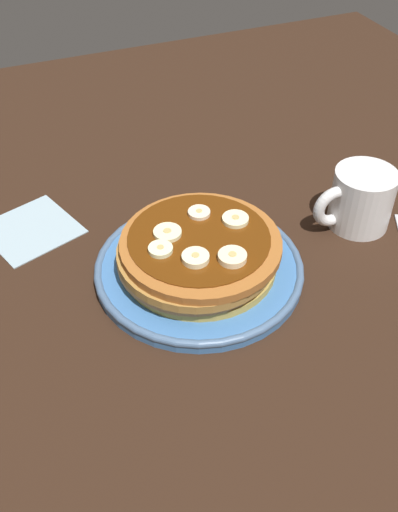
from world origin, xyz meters
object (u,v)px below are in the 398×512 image
(banana_slice_1, at_px, (232,257))
(coffee_mug, at_px, (360,199))
(plate, at_px, (199,268))
(banana_slice_2, at_px, (235,220))
(pancake_stack, at_px, (197,254))
(banana_slice_5, at_px, (195,258))
(banana_slice_3, at_px, (199,213))
(napkin, at_px, (31,229))
(banana_slice_4, at_px, (161,250))
(banana_slice_0, at_px, (167,233))

(banana_slice_1, xyz_separation_m, coffee_mug, (-0.21, -0.06, -0.02))
(plate, height_order, banana_slice_2, banana_slice_2)
(pancake_stack, relative_size, banana_slice_5, 6.32)
(plate, bearing_deg, banana_slice_3, -112.63)
(coffee_mug, distance_m, napkin, 0.44)
(banana_slice_2, distance_m, banana_slice_4, 0.10)
(banana_slice_4, distance_m, banana_slice_5, 0.04)
(pancake_stack, distance_m, coffee_mug, 0.24)
(banana_slice_0, distance_m, banana_slice_5, 0.06)
(banana_slice_5, xyz_separation_m, napkin, (0.16, -0.20, -0.06))
(banana_slice_5, bearing_deg, banana_slice_2, -146.54)
(banana_slice_3, bearing_deg, banana_slice_2, 140.81)
(napkin, bearing_deg, coffee_mug, 159.38)
(banana_slice_4, distance_m, napkin, 0.22)
(banana_slice_1, bearing_deg, coffee_mug, -163.99)
(banana_slice_4, bearing_deg, plate, -172.61)
(banana_slice_0, distance_m, banana_slice_4, 0.03)
(banana_slice_3, xyz_separation_m, coffee_mug, (-0.22, 0.03, -0.02))
(plate, xyz_separation_m, napkin, (0.18, -0.16, -0.01))
(banana_slice_0, bearing_deg, banana_slice_1, 126.68)
(banana_slice_5, relative_size, coffee_mug, 0.27)
(plate, relative_size, banana_slice_0, 7.64)
(coffee_mug, bearing_deg, banana_slice_5, 10.45)
(plate, relative_size, banana_slice_4, 9.03)
(banana_slice_1, distance_m, banana_slice_4, 0.08)
(banana_slice_0, height_order, banana_slice_1, banana_slice_1)
(banana_slice_2, bearing_deg, banana_slice_0, -5.07)
(pancake_stack, relative_size, banana_slice_0, 5.89)
(coffee_mug, bearing_deg, banana_slice_0, -1.72)
(pancake_stack, xyz_separation_m, banana_slice_5, (0.01, 0.03, 0.03))
(banana_slice_0, bearing_deg, plate, 150.08)
(banana_slice_0, relative_size, banana_slice_1, 1.03)
(banana_slice_0, distance_m, banana_slice_2, 0.08)
(banana_slice_5, height_order, coffee_mug, coffee_mug)
(banana_slice_5, distance_m, coffee_mug, 0.26)
(banana_slice_3, distance_m, banana_slice_4, 0.08)
(plate, relative_size, pancake_stack, 1.30)
(banana_slice_4, height_order, napkin, banana_slice_4)
(banana_slice_0, bearing_deg, pancake_stack, 142.47)
(pancake_stack, relative_size, banana_slice_4, 6.96)
(pancake_stack, height_order, banana_slice_4, banana_slice_4)
(plate, bearing_deg, banana_slice_1, 110.82)
(banana_slice_1, xyz_separation_m, napkin, (0.19, -0.21, -0.06))
(banana_slice_4, relative_size, coffee_mug, 0.25)
(pancake_stack, height_order, coffee_mug, coffee_mug)
(pancake_stack, bearing_deg, plate, -145.35)
(banana_slice_3, xyz_separation_m, napkin, (0.19, -0.12, -0.06))
(pancake_stack, bearing_deg, banana_slice_3, -116.00)
(banana_slice_2, height_order, banana_slice_4, same)
(banana_slice_0, xyz_separation_m, banana_slice_4, (0.02, 0.03, 0.00))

